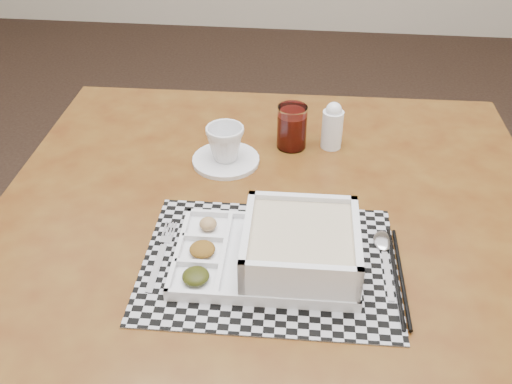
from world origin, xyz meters
The scene contains 11 objects.
floor centered at (0.00, 0.00, 0.00)m, with size 5.00×5.00×0.00m, color black.
dining_table centered at (0.34, -0.83, 0.75)m, with size 1.14×1.14×0.84m.
placemat centered at (0.35, -0.94, 0.84)m, with size 0.45×0.33×0.00m, color #A9A8B0.
serving_tray centered at (0.39, -0.94, 0.87)m, with size 0.33×0.23×0.09m.
fork centered at (0.16, -0.94, 0.84)m, with size 0.02×0.19×0.00m.
spoon centered at (0.56, -0.88, 0.84)m, with size 0.04×0.18×0.01m.
chopsticks centered at (0.57, -0.95, 0.84)m, with size 0.02×0.24×0.01m.
saucer centered at (0.23, -0.62, 0.84)m, with size 0.15×0.15×0.01m, color white.
cup centered at (0.23, -0.62, 0.88)m, with size 0.08×0.08×0.08m, color white.
juice_glass centered at (0.37, -0.54, 0.88)m, with size 0.07×0.07×0.10m.
creamer_bottle centered at (0.46, -0.53, 0.89)m, with size 0.05×0.05×0.11m.
Camera 1 is at (0.41, -1.68, 1.53)m, focal length 40.00 mm.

